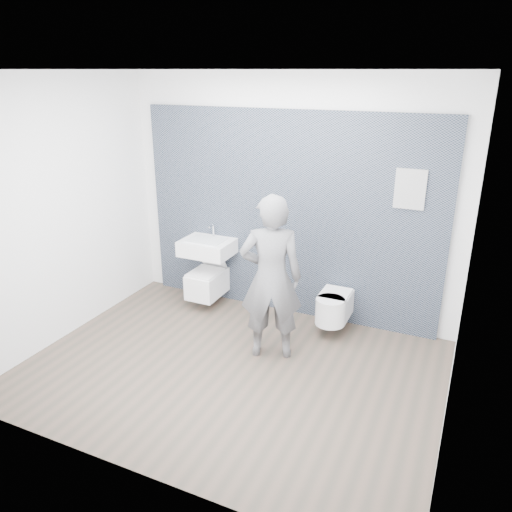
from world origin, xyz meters
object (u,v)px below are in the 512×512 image
at_px(toilet_rounded, 333,307).
at_px(visitor, 271,278).
at_px(toilet_square, 207,282).
at_px(washbasin, 207,247).

relative_size(toilet_rounded, visitor, 0.33).
distance_m(toilet_square, toilet_rounded, 1.63).
bearing_deg(toilet_square, washbasin, 90.00).
bearing_deg(visitor, toilet_square, -54.36).
height_order(washbasin, toilet_rounded, washbasin).
height_order(toilet_square, visitor, visitor).
height_order(washbasin, visitor, visitor).
bearing_deg(washbasin, toilet_square, -90.00).
bearing_deg(toilet_square, toilet_rounded, -0.88).
height_order(toilet_square, toilet_rounded, toilet_square).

